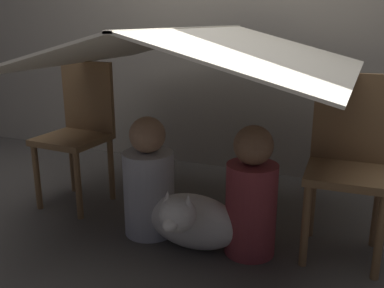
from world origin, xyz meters
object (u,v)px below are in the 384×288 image
object	(u,v)px
person_second	(251,197)
person_front	(149,183)
dog	(191,220)
chair_left	(79,128)
chair_right	(349,159)

from	to	relation	value
person_second	person_front	bearing A→B (deg)	-179.33
person_front	person_second	world-z (taller)	person_second
person_second	dog	bearing A→B (deg)	-160.31
chair_left	person_front	world-z (taller)	chair_left
chair_left	person_second	bearing A→B (deg)	-7.78
chair_left	chair_right	world-z (taller)	same
person_front	dog	xyz separation A→B (m)	(0.28, -0.09, -0.12)
chair_right	chair_left	bearing A→B (deg)	177.56
chair_left	dog	size ratio (longest dim) A/B	1.79
chair_left	person_front	distance (m)	0.66
chair_right	person_front	world-z (taller)	chair_right
chair_left	person_second	distance (m)	1.17
person_front	dog	size ratio (longest dim) A/B	1.32
chair_left	dog	xyz separation A→B (m)	(0.87, -0.31, -0.31)
person_front	dog	world-z (taller)	person_front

